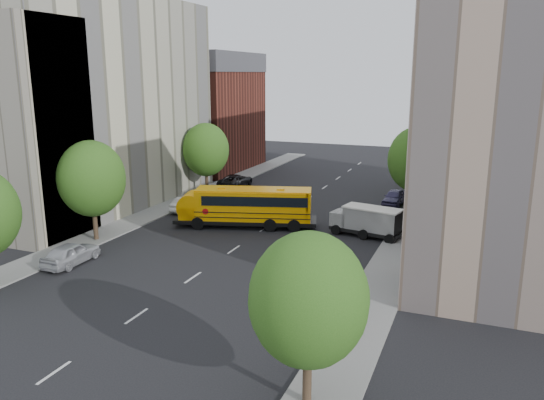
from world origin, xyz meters
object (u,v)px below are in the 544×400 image
Objects in this scene: street_tree_3 at (308,300)px; school_bus at (244,205)px; street_tree_2 at (206,150)px; parked_car_3 at (321,314)px; street_tree_5 at (430,147)px; parked_car_5 at (417,179)px; street_tree_4 at (416,160)px; parked_car_1 at (188,204)px; street_tree_1 at (92,179)px; parked_car_4 at (394,197)px; safari_truck at (367,221)px; parked_car_2 at (235,181)px; parked_car_0 at (71,253)px.

street_tree_3 reaches higher than school_bus.
parked_car_3 is (20.60, -25.50, -4.09)m from street_tree_2.
school_bus is 19.21m from parked_car_3.
parked_car_5 is at bearing 129.72° from street_tree_5.
street_tree_4 reaches higher than street_tree_3.
street_tree_2 reaches higher than parked_car_5.
parked_car_1 is (-7.21, 2.85, -1.19)m from school_bus.
parked_car_3 is at bearing -93.14° from street_tree_4.
street_tree_5 reaches higher than parked_car_5.
street_tree_1 is 1.82× the size of parked_car_1.
parked_car_4 is (-0.80, 28.11, 0.02)m from parked_car_3.
street_tree_2 is 1.29× the size of safari_truck.
street_tree_1 is at bearing -90.00° from street_tree_2.
safari_truck is at bearing 143.33° from parked_car_2.
parked_car_3 is (18.64, -18.24, 0.02)m from parked_car_1.
street_tree_1 is 1.73× the size of parked_car_0.
safari_truck is at bearing -96.91° from street_tree_5.
street_tree_2 is 0.95× the size of street_tree_4.
street_tree_4 is at bearing -158.22° from parked_car_1.
school_bus is 2.80× the size of parked_car_4.
parked_car_0 is (-20.00, -22.92, -4.30)m from street_tree_4.
parked_car_0 reaches higher than parked_car_1.
street_tree_2 is at bearing -86.85° from parked_car_0.
school_bus is at bearing 120.36° from street_tree_3.
parked_car_3 is at bearing -91.60° from parked_car_5.
safari_truck is 1.35× the size of parked_car_4.
street_tree_3 is (22.00, -14.00, -0.50)m from street_tree_1.
school_bus is 2.44× the size of parked_car_3.
safari_truck is at bearing 176.38° from parked_car_1.
school_bus is at bearing 160.31° from parked_car_1.
street_tree_5 is 37.74m from parked_car_3.
parked_car_0 is at bearing -118.54° from parked_car_5.
parked_car_3 is 39.19m from parked_car_5.
street_tree_5 is 1.38× the size of parked_car_2.
parked_car_3 is (-1.40, -37.50, -3.97)m from street_tree_5.
street_tree_1 is at bearing -69.74° from parked_car_0.
street_tree_2 is 1.78× the size of parked_car_1.
street_tree_5 is at bearing 81.54° from parked_car_4.
parked_car_3 is (-1.40, 6.50, -3.72)m from street_tree_3.
safari_truck is at bearing -143.16° from parked_car_0.
parked_car_1 is at bearing -136.14° from street_tree_5.
street_tree_4 is 30.72m from parked_car_0.
school_bus is at bearing 126.81° from parked_car_3.
safari_truck reaches higher than parked_car_4.
street_tree_2 is at bearing -72.99° from parked_car_1.
street_tree_1 is 37.20m from street_tree_5.
parked_car_1 is (1.96, -7.26, -4.11)m from street_tree_2.
parked_car_1 is at bearing -133.27° from parked_car_5.
parked_car_1 is (1.96, 10.74, -4.24)m from street_tree_1.
street_tree_1 is 11.71m from parked_car_1.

